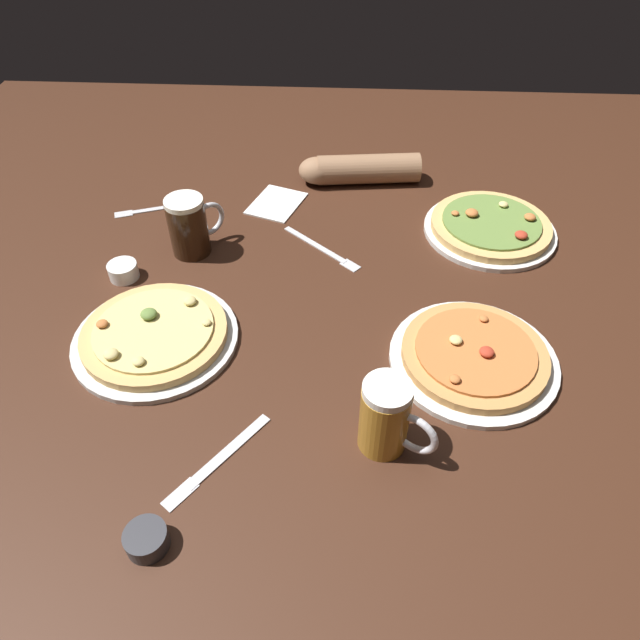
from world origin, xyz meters
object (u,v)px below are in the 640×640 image
at_px(ramekin_sauce, 123,271).
at_px(fork_left, 154,209).
at_px(diner_arm, 355,169).
at_px(ramekin_butter, 147,539).
at_px(pizza_plate_far, 490,227).
at_px(pizza_plate_side, 155,335).
at_px(beer_mug_dark, 190,226).
at_px(beer_mug_amber, 387,417).
at_px(pizza_plate_near, 474,356).
at_px(napkin_folded, 276,203).
at_px(knife_right, 218,460).
at_px(fork_spare, 322,249).

height_order(ramekin_sauce, fork_left, ramekin_sauce).
xyz_separation_m(fork_left, diner_arm, (0.51, 0.16, 0.04)).
xyz_separation_m(ramekin_sauce, ramekin_butter, (0.22, -0.60, -0.00)).
bearing_deg(pizza_plate_far, pizza_plate_side, -150.33).
bearing_deg(beer_mug_dark, beer_mug_amber, -49.92).
bearing_deg(pizza_plate_near, ramekin_butter, -143.35).
xyz_separation_m(pizza_plate_near, napkin_folded, (-0.43, 0.52, -0.01)).
xyz_separation_m(ramekin_sauce, knife_right, (0.29, -0.45, -0.01)).
relative_size(beer_mug_amber, fork_spare, 0.76).
relative_size(pizza_plate_near, diner_arm, 0.97).
xyz_separation_m(beer_mug_amber, fork_left, (-0.57, 0.67, -0.07)).
height_order(beer_mug_dark, ramekin_butter, beer_mug_dark).
height_order(beer_mug_dark, ramekin_sauce, beer_mug_dark).
height_order(pizza_plate_far, ramekin_sauce, pizza_plate_far).
height_order(napkin_folded, diner_arm, diner_arm).
bearing_deg(knife_right, beer_mug_dark, 105.89).
bearing_deg(ramekin_sauce, pizza_plate_side, -57.78).
distance_m(beer_mug_amber, fork_spare, 0.55).
xyz_separation_m(pizza_plate_near, pizza_plate_far, (0.10, 0.43, 0.00)).
distance_m(pizza_plate_near, beer_mug_amber, 0.26).
distance_m(pizza_plate_near, fork_spare, 0.45).
distance_m(beer_mug_amber, knife_right, 0.28).
height_order(ramekin_sauce, napkin_folded, ramekin_sauce).
relative_size(pizza_plate_side, beer_mug_amber, 2.26).
bearing_deg(beer_mug_dark, ramekin_butter, -83.20).
relative_size(beer_mug_amber, knife_right, 0.75).
xyz_separation_m(beer_mug_amber, napkin_folded, (-0.26, 0.72, -0.07)).
bearing_deg(pizza_plate_near, beer_mug_amber, -132.11).
height_order(pizza_plate_near, knife_right, pizza_plate_near).
height_order(beer_mug_amber, diner_arm, beer_mug_amber).
distance_m(beer_mug_dark, fork_left, 0.22).
distance_m(beer_mug_dark, ramekin_butter, 0.71).
bearing_deg(knife_right, beer_mug_amber, 10.40).
bearing_deg(pizza_plate_far, ramekin_sauce, -165.57).
distance_m(fork_left, knife_right, 0.78).
xyz_separation_m(pizza_plate_far, ramekin_sauce, (-0.83, -0.21, 0.00)).
bearing_deg(knife_right, fork_spare, 76.39).
relative_size(ramekin_sauce, fork_spare, 0.34).
distance_m(pizza_plate_side, fork_spare, 0.44).
xyz_separation_m(beer_mug_dark, fork_left, (-0.14, 0.16, -0.07)).
xyz_separation_m(pizza_plate_side, beer_mug_amber, (0.44, -0.21, 0.05)).
height_order(pizza_plate_near, napkin_folded, pizza_plate_near).
distance_m(beer_mug_amber, ramekin_sauce, 0.69).
bearing_deg(pizza_plate_side, fork_left, 105.48).
bearing_deg(knife_right, pizza_plate_far, 51.05).
distance_m(fork_left, diner_arm, 0.54).
xyz_separation_m(beer_mug_dark, ramekin_sauce, (-0.13, -0.10, -0.05)).
relative_size(ramekin_butter, diner_arm, 0.19).
bearing_deg(pizza_plate_side, pizza_plate_near, -2.07).
height_order(beer_mug_dark, fork_spare, beer_mug_dark).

